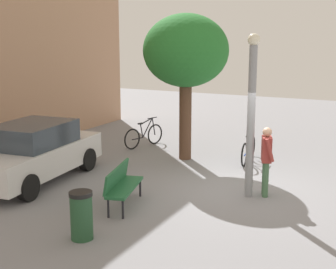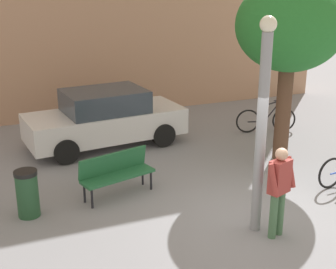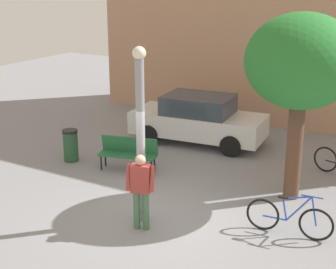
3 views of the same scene
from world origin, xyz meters
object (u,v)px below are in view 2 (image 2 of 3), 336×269
park_bench (116,171)px  parked_car_white (105,118)px  lamppost (262,121)px  plaza_tree (290,27)px  trash_bin (27,193)px  person_by_lamppost (279,186)px  bicycle_black (266,120)px

park_bench → parked_car_white: bearing=79.0°
lamppost → plaza_tree: size_ratio=0.87×
parked_car_white → trash_bin: parked_car_white is taller
person_by_lamppost → plaza_tree: (2.28, 3.16, 2.31)m
plaza_tree → trash_bin: plaza_tree is taller
trash_bin → bicycle_black: bearing=20.6°
plaza_tree → lamppost: bearing=-131.5°
person_by_lamppost → trash_bin: 4.70m
plaza_tree → park_bench: bearing=-174.0°
person_by_lamppost → plaza_tree: plaza_tree is taller
lamppost → person_by_lamppost: (0.21, -0.35, -1.10)m
lamppost → person_by_lamppost: 1.17m
bicycle_black → trash_bin: bearing=-159.4°
person_by_lamppost → parked_car_white: size_ratio=0.38×
person_by_lamppost → parked_car_white: (-1.56, 5.76, -0.19)m
person_by_lamppost → parked_car_white: bearing=105.2°
park_bench → plaza_tree: size_ratio=0.38×
lamppost → parked_car_white: bearing=104.0°
person_by_lamppost → park_bench: person_by_lamppost is taller
lamppost → person_by_lamppost: lamppost is taller
parked_car_white → trash_bin: (-2.43, -3.33, -0.30)m
plaza_tree → bicycle_black: 3.59m
plaza_tree → bicycle_black: bearing=66.4°
person_by_lamppost → bicycle_black: 6.02m
person_by_lamppost → park_bench: (-2.16, 2.69, -0.42)m
park_bench → trash_bin: trash_bin is taller
plaza_tree → trash_bin: bearing=-173.3°
park_bench → parked_car_white: (0.59, 3.07, 0.23)m
lamppost → plaza_tree: (2.49, 2.82, 1.21)m
park_bench → person_by_lamppost: bearing=-51.3°
bicycle_black → lamppost: bearing=-125.1°
bicycle_black → parked_car_white: bearing=172.0°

